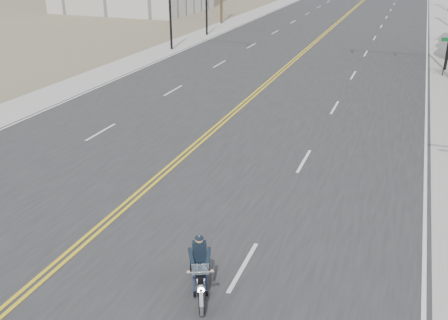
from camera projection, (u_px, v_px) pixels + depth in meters
name	position (u px, v px, depth m)	size (l,w,h in m)	color
ground_plane	(0.00, 315.00, 12.30)	(400.00, 400.00, 0.00)	#776D56
road	(356.00, 7.00, 72.39)	(20.00, 200.00, 0.01)	#303033
sidewalk_left	(279.00, 4.00, 76.11)	(3.00, 200.00, 0.01)	#A5A5A0
sidewalk_right	(441.00, 11.00, 68.67)	(3.00, 200.00, 0.01)	#A5A5A0
street_sign	(447.00, 50.00, 33.84)	(0.90, 0.06, 2.62)	black
motorcyclist	(200.00, 268.00, 12.74)	(0.87, 2.04, 1.59)	black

